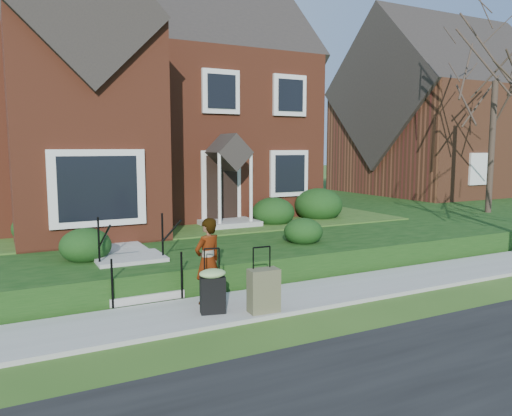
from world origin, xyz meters
TOP-DOWN VIEW (x-y plane):
  - ground at (0.00, 0.00)m, footprint 120.00×120.00m
  - sidewalk at (0.00, 0.00)m, footprint 60.00×1.60m
  - terrace at (4.00, 10.90)m, footprint 44.00×20.00m
  - walkway at (-2.50, 5.00)m, footprint 1.20×6.00m
  - main_house at (-0.21, 9.61)m, footprint 10.40×10.20m
  - neighbour_house at (16.00, 11.00)m, footprint 9.40×8.00m
  - front_steps at (-2.50, 1.84)m, footprint 1.40×2.02m
  - foundation_shrubs at (0.99, 4.96)m, footprint 10.01×4.64m
  - woman at (-1.52, 0.33)m, footprint 0.68×0.56m
  - suitcase_black at (-1.66, -0.22)m, footprint 0.55×0.49m
  - suitcase_olive at (-0.84, -0.58)m, footprint 0.55×0.33m
  - tree_gap at (10.90, 4.05)m, footprint 5.11×5.11m

SIDE VIEW (x-z plane):
  - ground at x=0.00m, z-range 0.00..0.00m
  - sidewalk at x=0.00m, z-range 0.00..0.08m
  - terrace at x=4.00m, z-range 0.00..0.60m
  - suitcase_olive at x=-0.84m, z-range -0.11..1.04m
  - front_steps at x=-2.50m, z-range -0.28..1.22m
  - suitcase_black at x=-1.66m, z-range -0.05..1.09m
  - walkway at x=-2.50m, z-range 0.60..0.66m
  - woman at x=-1.52m, z-range 0.08..1.67m
  - foundation_shrubs at x=0.99m, z-range 0.51..1.62m
  - neighbour_house at x=16.00m, z-range 0.65..9.85m
  - main_house at x=-0.21m, z-range 0.56..9.96m
  - tree_gap at x=10.90m, z-range 2.06..9.36m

